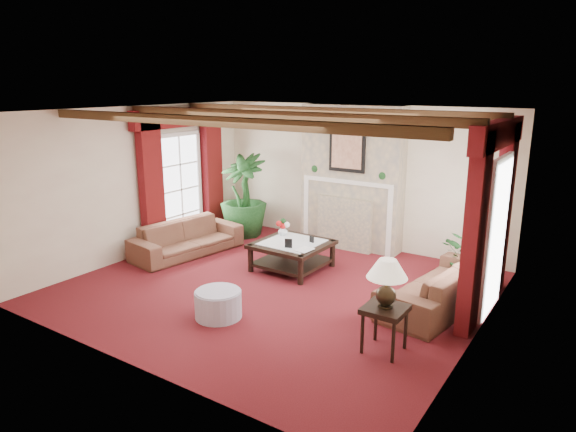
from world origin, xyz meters
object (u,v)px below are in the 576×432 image
Objects in this scene: side_table at (384,329)px; ottoman at (218,304)px; sofa_left at (187,233)px; sofa_right at (440,277)px; coffee_table at (292,256)px; potted_palm at (244,213)px.

side_table is 0.89× the size of ottoman.
sofa_left is 3.83× the size of side_table.
sofa_right is 1.99× the size of coffee_table.
side_table is (2.42, -1.73, 0.05)m from coffee_table.
sofa_right reaches higher than coffee_table.
sofa_right is 1.34× the size of potted_palm.
side_table is at bearing -33.36° from potted_palm.
potted_palm is at bearing 4.68° from sofa_left.
ottoman is (0.18, -2.11, -0.05)m from coffee_table.
potted_palm is at bearing 123.01° from ottoman.
coffee_table is at bearing 94.91° from ottoman.
side_table is 2.27m from ottoman.
potted_palm is 3.05× the size of side_table.
ottoman is (-2.23, -0.39, -0.10)m from side_table.
coffee_table is at bearing -69.48° from sofa_left.
coffee_table is 2.12m from ottoman.
potted_palm is at bearing 146.64° from side_table.
potted_palm reaches higher than ottoman.
side_table is (-0.15, -1.63, -0.15)m from sofa_right.
sofa_left is 4.66m from side_table.
potted_palm is (-4.49, 1.23, 0.04)m from sofa_right.
potted_palm is 2.71× the size of ottoman.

